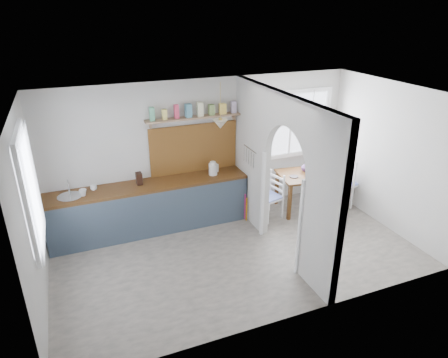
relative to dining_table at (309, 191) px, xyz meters
name	(u,v)px	position (x,y,z in m)	size (l,w,h in m)	color
floor	(238,253)	(-1.95, -0.95, -0.38)	(5.80, 3.20, 0.01)	gray
ceiling	(240,96)	(-1.95, -0.95, 2.22)	(5.80, 3.20, 0.01)	beige
walls	(239,181)	(-1.95, -0.95, 0.92)	(5.81, 3.21, 2.60)	beige
partition	(278,165)	(-1.25, -0.89, 1.07)	(0.12, 3.20, 2.60)	beige
kitchen_window	(27,191)	(-4.82, -0.95, 1.27)	(0.10, 1.16, 1.50)	white
nook_window	(290,124)	(-0.15, 0.61, 1.22)	(1.76, 0.10, 1.30)	white
counter	(151,206)	(-3.08, 0.38, 0.08)	(3.50, 0.60, 0.90)	#5A3314
sink	(70,197)	(-4.38, 0.35, 0.51)	(0.40, 0.40, 0.02)	silver
backsplash	(194,148)	(-2.15, 0.63, 0.97)	(1.65, 0.03, 0.90)	brown
shelf	(194,114)	(-2.15, 0.54, 1.63)	(1.75, 0.20, 0.21)	#8B6D51
pendant_lamp	(220,124)	(-1.80, 0.20, 1.50)	(0.26, 0.26, 0.16)	#F1E6C9
utensil_rail	(250,149)	(-1.34, -0.05, 1.07)	(0.02, 0.02, 0.50)	silver
dining_table	(309,191)	(0.00, 0.00, 0.00)	(1.20, 0.80, 0.75)	#5A3314
chair_left	(269,196)	(-0.90, -0.04, 0.07)	(0.41, 0.41, 0.89)	white
chair_right	(351,180)	(0.93, -0.08, 0.12)	(0.45, 0.45, 0.99)	white
kettle	(213,168)	(-1.89, 0.34, 0.65)	(0.21, 0.17, 0.25)	silver
mug_a	(83,193)	(-4.17, 0.30, 0.58)	(0.12, 0.12, 0.11)	silver
mug_b	(94,188)	(-3.99, 0.46, 0.57)	(0.11, 0.11, 0.09)	white
knife_block	(139,178)	(-3.23, 0.42, 0.63)	(0.10, 0.13, 0.21)	black
jar	(140,178)	(-3.21, 0.50, 0.61)	(0.11, 0.11, 0.17)	gray
towel_magenta	(245,207)	(-1.37, 0.05, -0.10)	(0.02, 0.03, 0.52)	#CB2484
towel_orange	(246,209)	(-1.37, -0.02, -0.13)	(0.02, 0.03, 0.47)	orange
bowl	(324,171)	(0.26, -0.09, 0.42)	(0.32, 0.32, 0.08)	silver
table_cup	(309,177)	(-0.17, -0.21, 0.42)	(0.09, 0.09, 0.08)	#518358
plate	(294,177)	(-0.38, -0.02, 0.38)	(0.17, 0.17, 0.01)	black
vase	(306,167)	(-0.02, 0.15, 0.47)	(0.18, 0.18, 0.18)	#57336C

